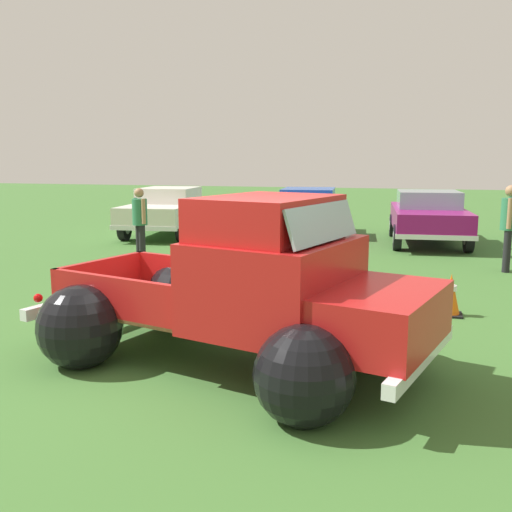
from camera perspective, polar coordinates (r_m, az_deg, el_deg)
name	(u,v)px	position (r m, az deg, el deg)	size (l,w,h in m)	color
ground_plane	(225,361)	(6.79, -3.03, -10.34)	(80.00, 80.00, 0.00)	#3D6B2D
vintage_pickup_truck	(254,302)	(6.37, -0.18, -4.55)	(4.96, 3.65, 1.96)	black
show_car_0	(168,209)	(17.86, -8.65, 4.59)	(2.34, 4.52, 1.43)	black
show_car_1	(308,211)	(17.25, 5.14, 4.48)	(2.22, 4.54, 1.43)	black
show_car_2	(428,215)	(16.52, 16.59, 3.90)	(2.26, 4.43, 1.43)	black
spectator_0	(509,222)	(12.89, 23.66, 3.05)	(0.39, 0.54, 1.78)	black
spectator_1	(140,219)	(13.56, -11.37, 3.58)	(0.48, 0.48, 1.64)	black
lane_cone_0	(170,281)	(9.68, -8.46, -2.44)	(0.36, 0.36, 0.63)	black
lane_cone_1	(451,295)	(9.07, 18.63, -3.66)	(0.36, 0.36, 0.63)	black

